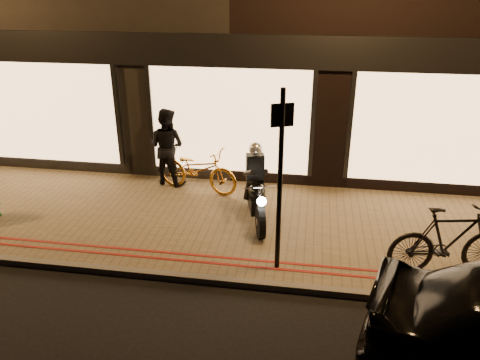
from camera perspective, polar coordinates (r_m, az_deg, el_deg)
name	(u,v)px	position (r m, az deg, el deg)	size (l,w,h in m)	color
ground	(187,283)	(7.82, -6.46, -12.36)	(90.00, 90.00, 0.00)	black
sidewalk	(213,222)	(9.44, -3.30, -5.14)	(50.00, 4.00, 0.12)	#736247
kerb_stone	(188,278)	(7.83, -6.39, -11.79)	(50.00, 0.14, 0.12)	#59544C
red_kerb_lines	(195,258)	(8.19, -5.48, -9.47)	(50.00, 0.26, 0.01)	maroon
motorcycle	(256,192)	(9.11, 1.96, -1.45)	(0.73, 1.91, 1.59)	black
sign_post	(280,174)	(7.19, 4.92, 0.77)	(0.34, 0.16, 3.00)	black
bicycle_gold	(197,169)	(10.51, -5.23, 1.29)	(0.68, 1.95, 1.02)	#C07F21
bicycle_dark	(450,241)	(8.19, 24.22, -6.82)	(0.56, 1.98, 1.19)	black
person_dark	(167,147)	(10.88, -8.91, 4.04)	(0.87, 0.68, 1.79)	black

